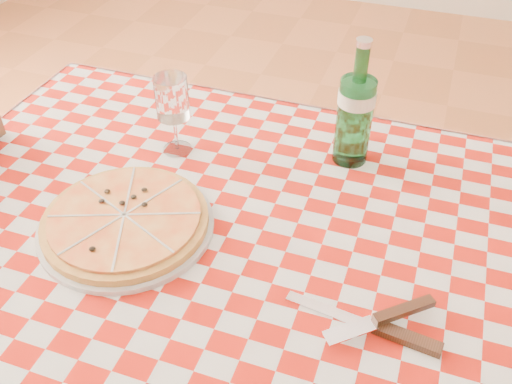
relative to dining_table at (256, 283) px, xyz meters
The scene contains 6 objects.
dining_table is the anchor object (origin of this frame).
tablecloth 0.09m from the dining_table, ahead, with size 1.30×0.90×0.01m, color #9D1309.
pizza_plate 0.25m from the dining_table, behind, with size 0.30×0.30×0.04m, color #C17F40, non-canonical shape.
water_bottle 0.38m from the dining_table, 71.29° to the left, with size 0.07×0.07×0.25m, color #186029, non-canonical shape.
wine_glass 0.36m from the dining_table, 139.74° to the left, with size 0.06×0.06×0.16m, color white, non-canonical shape.
cutlery 0.26m from the dining_table, 25.92° to the right, with size 0.25×0.20×0.03m, color silver, non-canonical shape.
Camera 1 is at (0.22, -0.63, 1.43)m, focal length 40.00 mm.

